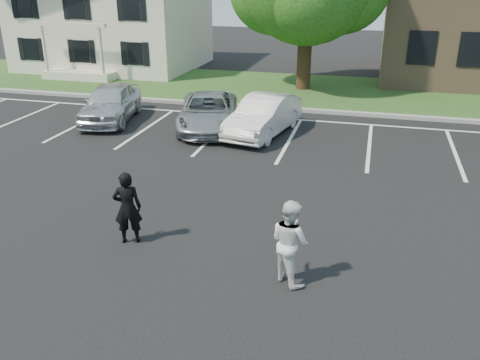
# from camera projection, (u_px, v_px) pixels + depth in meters

# --- Properties ---
(ground_plane) EXTENTS (90.00, 90.00, 0.00)m
(ground_plane) POSITION_uv_depth(u_px,v_px,m) (228.00, 249.00, 11.17)
(ground_plane) COLOR black
(ground_plane) RESTS_ON ground
(curb) EXTENTS (40.00, 0.30, 0.15)m
(curb) POSITION_uv_depth(u_px,v_px,m) (305.00, 110.00, 21.85)
(curb) COLOR gray
(curb) RESTS_ON ground
(grass_strip) EXTENTS (44.00, 8.00, 0.08)m
(grass_strip) POSITION_uv_depth(u_px,v_px,m) (317.00, 91.00, 25.43)
(grass_strip) COLOR #214C1B
(grass_strip) RESTS_ON ground
(stall_lines) EXTENTS (34.00, 5.36, 0.01)m
(stall_lines) POSITION_uv_depth(u_px,v_px,m) (331.00, 135.00, 18.82)
(stall_lines) COLOR silver
(stall_lines) RESTS_ON ground
(house) EXTENTS (10.30, 9.22, 7.60)m
(house) POSITION_uv_depth(u_px,v_px,m) (112.00, 2.00, 30.59)
(house) COLOR beige
(house) RESTS_ON ground
(man_black_suit) EXTENTS (0.72, 0.59, 1.69)m
(man_black_suit) POSITION_uv_depth(u_px,v_px,m) (128.00, 208.00, 11.17)
(man_black_suit) COLOR black
(man_black_suit) RESTS_ON ground
(man_white_shirt) EXTENTS (1.06, 1.04, 1.72)m
(man_white_shirt) POSITION_uv_depth(u_px,v_px,m) (290.00, 242.00, 9.74)
(man_white_shirt) COLOR silver
(man_white_shirt) RESTS_ON ground
(car_silver_west) EXTENTS (2.62, 4.63, 1.49)m
(car_silver_west) POSITION_uv_depth(u_px,v_px,m) (111.00, 103.00, 20.37)
(car_silver_west) COLOR silver
(car_silver_west) RESTS_ON ground
(car_silver_minivan) EXTENTS (3.30, 5.10, 1.31)m
(car_silver_minivan) POSITION_uv_depth(u_px,v_px,m) (208.00, 112.00, 19.39)
(car_silver_minivan) COLOR #9EA1A6
(car_silver_minivan) RESTS_ON ground
(car_white_sedan) EXTENTS (2.28, 4.48, 1.41)m
(car_white_sedan) POSITION_uv_depth(u_px,v_px,m) (263.00, 116.00, 18.69)
(car_white_sedan) COLOR silver
(car_white_sedan) RESTS_ON ground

